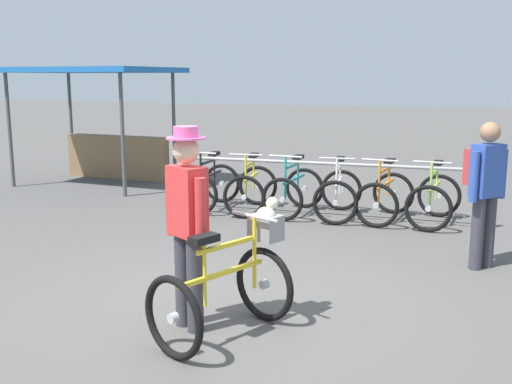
% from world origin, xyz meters
% --- Properties ---
extents(ground_plane, '(80.00, 80.00, 0.00)m').
position_xyz_m(ground_plane, '(0.00, 0.00, 0.00)').
color(ground_plane, '#514F4C').
extents(bike_rack_rail, '(4.61, 0.23, 0.88)m').
position_xyz_m(bike_rack_rail, '(0.01, 3.77, 0.70)').
color(bike_rack_rail, '#99999E').
rests_on(bike_rack_rail, ground).
extents(racked_bike_black, '(0.70, 1.14, 0.98)m').
position_xyz_m(racked_bike_black, '(-1.85, 3.88, 0.37)').
color(racked_bike_black, black).
rests_on(racked_bike_black, ground).
extents(racked_bike_yellow, '(0.81, 1.20, 0.98)m').
position_xyz_m(racked_bike_yellow, '(-1.15, 3.90, 0.37)').
color(racked_bike_yellow, black).
rests_on(racked_bike_yellow, ground).
extents(racked_bike_teal, '(0.72, 1.12, 0.97)m').
position_xyz_m(racked_bike_teal, '(-0.45, 3.93, 0.37)').
color(racked_bike_teal, black).
rests_on(racked_bike_teal, ground).
extents(racked_bike_white, '(0.79, 1.16, 0.97)m').
position_xyz_m(racked_bike_white, '(0.25, 3.96, 0.37)').
color(racked_bike_white, black).
rests_on(racked_bike_white, ground).
extents(racked_bike_orange, '(0.78, 1.18, 0.98)m').
position_xyz_m(racked_bike_orange, '(0.95, 3.98, 0.37)').
color(racked_bike_orange, black).
rests_on(racked_bike_orange, ground).
extents(racked_bike_lime, '(0.75, 1.17, 0.98)m').
position_xyz_m(racked_bike_lime, '(1.65, 4.01, 0.37)').
color(racked_bike_lime, black).
rests_on(racked_bike_lime, ground).
extents(featured_bicycle, '(1.03, 1.26, 1.09)m').
position_xyz_m(featured_bicycle, '(0.33, -0.53, 0.49)').
color(featured_bicycle, black).
rests_on(featured_bicycle, ground).
extents(person_with_featured_bike, '(0.47, 0.35, 1.72)m').
position_xyz_m(person_with_featured_bike, '(-0.06, -0.55, 0.95)').
color(person_with_featured_bike, '#383842').
rests_on(person_with_featured_bike, ground).
extents(pedestrian_with_backpack, '(0.46, 0.47, 1.64)m').
position_xyz_m(pedestrian_with_backpack, '(2.28, 2.07, 0.94)').
color(pedestrian_with_backpack, '#383842').
rests_on(pedestrian_with_backpack, ground).
extents(market_stall, '(3.20, 2.44, 2.30)m').
position_xyz_m(market_stall, '(-4.96, 5.58, 1.39)').
color(market_stall, '#4C4C51').
rests_on(market_stall, ground).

